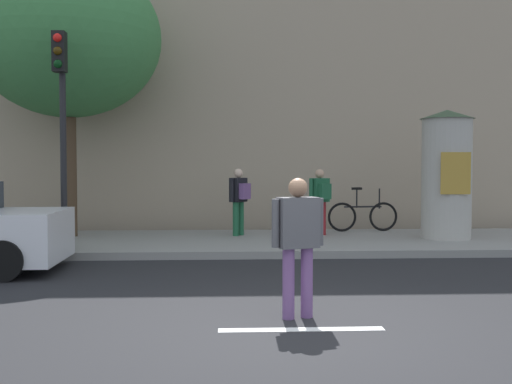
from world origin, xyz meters
TOP-DOWN VIEW (x-y plane):
  - ground_plane at (0.00, 0.00)m, footprint 80.00×80.00m
  - sidewalk_curb at (0.00, 7.00)m, footprint 36.00×4.00m
  - lane_markings at (0.00, 0.00)m, footprint 25.80×0.16m
  - building_backdrop at (0.00, 12.00)m, footprint 36.00×5.00m
  - traffic_light at (-3.91, 5.24)m, footprint 0.24×0.45m
  - poster_column at (4.08, 6.89)m, footprint 1.20×1.20m
  - street_tree at (-4.42, 7.75)m, footprint 4.26×4.26m
  - pedestrian_in_red_top at (0.02, 0.51)m, footprint 0.62×0.37m
  - pedestrian_in_light_jacket at (1.37, 7.64)m, footprint 0.53×0.51m
  - pedestrian_near_pole at (-0.51, 7.69)m, footprint 0.51×0.51m
  - bicycle_leaning at (2.56, 8.47)m, footprint 1.77×0.20m

SIDE VIEW (x-z plane):
  - ground_plane at x=0.00m, z-range 0.00..0.00m
  - lane_markings at x=0.00m, z-range 0.00..0.01m
  - sidewalk_curb at x=0.00m, z-range 0.00..0.15m
  - bicycle_leaning at x=2.56m, z-range -0.01..1.08m
  - pedestrian_in_red_top at x=0.02m, z-range 0.15..1.78m
  - pedestrian_in_light_jacket at x=1.37m, z-range 0.29..1.84m
  - pedestrian_near_pole at x=-0.51m, z-range 0.29..1.84m
  - poster_column at x=4.08m, z-range 0.17..3.03m
  - traffic_light at x=-3.91m, z-range 0.87..4.99m
  - building_backdrop at x=0.00m, z-range 0.00..9.29m
  - street_tree at x=-4.42m, z-range 1.50..7.84m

